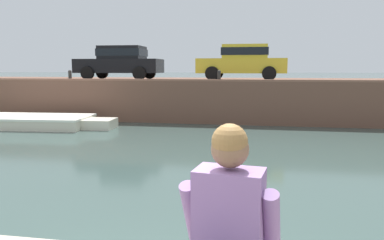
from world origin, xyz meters
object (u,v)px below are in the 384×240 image
boat_moored_west_cream (26,121)px  car_left_inner_yellow (243,61)px  mooring_bollard_west (70,75)px  person_seated_right (231,229)px  mooring_bollard_mid (219,75)px  car_leftmost_black (121,61)px

boat_moored_west_cream → car_left_inner_yellow: (8.06, 4.08, 2.36)m
car_left_inner_yellow → mooring_bollard_west: (-7.32, -1.91, -0.61)m
person_seated_right → mooring_bollard_west: bearing=121.0°
mooring_bollard_mid → person_seated_right: size_ratio=0.46×
mooring_bollard_west → mooring_bollard_mid: (6.45, 0.00, 0.00)m
mooring_bollard_west → person_seated_right: mooring_bollard_west is taller
mooring_bollard_mid → mooring_bollard_west: bearing=180.0°
car_leftmost_black → car_left_inner_yellow: (5.73, -0.00, -0.00)m
car_left_inner_yellow → mooring_bollard_west: 7.58m
mooring_bollard_west → mooring_bollard_mid: 6.45m
car_left_inner_yellow → mooring_bollard_mid: (-0.86, -1.91, -0.61)m
car_leftmost_black → mooring_bollard_mid: size_ratio=8.97×
boat_moored_west_cream → mooring_bollard_mid: bearing=16.8°
mooring_bollard_mid → boat_moored_west_cream: bearing=-163.2°
car_leftmost_black → person_seated_right: bearing=-67.3°
mooring_bollard_west → person_seated_right: (7.88, -13.11, -0.60)m
car_left_inner_yellow → mooring_bollard_mid: 2.18m
person_seated_right → mooring_bollard_mid: bearing=96.2°
person_seated_right → car_leftmost_black: bearing=112.7°
car_left_inner_yellow → person_seated_right: 15.08m
car_left_inner_yellow → boat_moored_west_cream: bearing=-153.2°
car_leftmost_black → mooring_bollard_west: 2.56m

